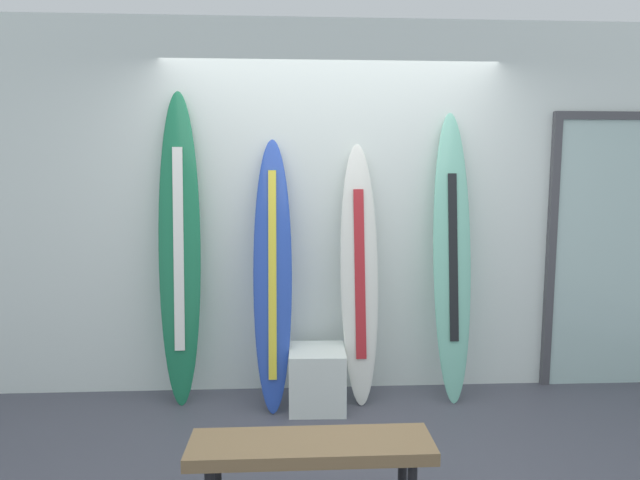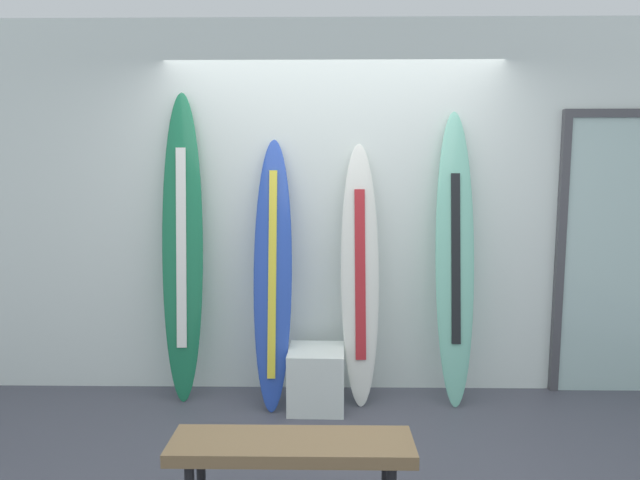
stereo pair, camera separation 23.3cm
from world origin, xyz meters
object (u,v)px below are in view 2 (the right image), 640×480
surfboard_ivory (360,276)px  surfboard_seafoam (455,258)px  surfboard_emerald (183,248)px  surfboard_cobalt (273,273)px  glass_door (632,250)px  display_block_left (316,378)px  bench (292,452)px

surfboard_ivory → surfboard_seafoam: 0.70m
surfboard_emerald → surfboard_seafoam: 1.98m
surfboard_cobalt → glass_door: size_ratio=0.90×
surfboard_cobalt → surfboard_ivory: size_ratio=1.02×
display_block_left → surfboard_seafoam: bearing=8.5°
display_block_left → bench: (-0.09, -1.29, 0.16)m
surfboard_emerald → glass_door: (3.36, 0.15, -0.03)m
surfboard_seafoam → glass_door: glass_door is taller
surfboard_emerald → surfboard_cobalt: bearing=-7.1°
surfboard_seafoam → bench: bearing=-127.0°
surfboard_emerald → bench: 1.88m
display_block_left → bench: bench is taller
surfboard_seafoam → glass_door: bearing=7.6°
surfboard_seafoam → display_block_left: bearing=-171.5°
surfboard_cobalt → glass_door: bearing=5.0°
surfboard_cobalt → surfboard_seafoam: surfboard_seafoam is taller
surfboard_ivory → glass_door: 2.08m
surfboard_emerald → glass_door: bearing=2.6°
surfboard_seafoam → surfboard_ivory: bearing=-179.6°
surfboard_ivory → bench: 1.59m
surfboard_cobalt → bench: surfboard_cobalt is taller
glass_door → bench: glass_door is taller
surfboard_emerald → display_block_left: surfboard_emerald is taller
surfboard_emerald → surfboard_ivory: size_ratio=1.20×
surfboard_ivory → surfboard_seafoam: bearing=0.4°
surfboard_seafoam → bench: 1.93m
bench → glass_door: bearing=33.4°
surfboard_emerald → display_block_left: bearing=-10.4°
surfboard_emerald → surfboard_cobalt: 0.70m
surfboard_seafoam → surfboard_emerald: bearing=179.1°
surfboard_emerald → surfboard_cobalt: size_ratio=1.17×
surfboard_seafoam → bench: surfboard_seafoam is taller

